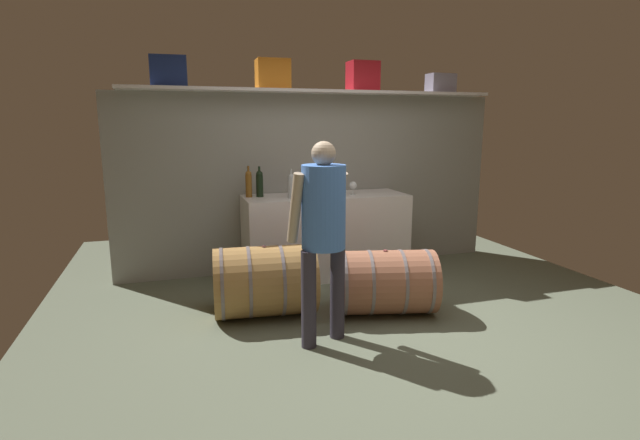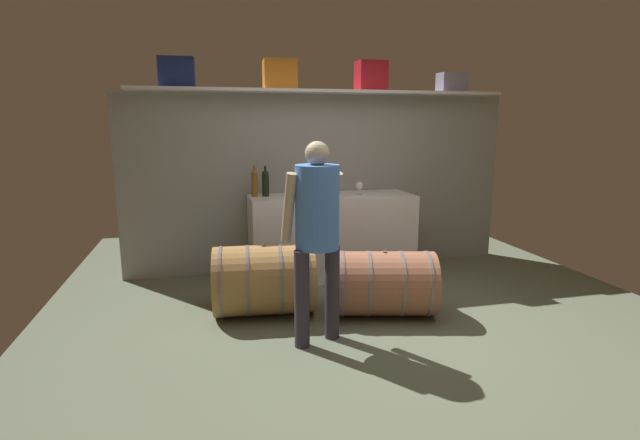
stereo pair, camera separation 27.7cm
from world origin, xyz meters
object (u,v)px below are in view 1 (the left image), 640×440
at_px(toolcase_navy, 169,71).
at_px(wine_barrel_near, 265,281).
at_px(wine_bottle_amber, 249,183).
at_px(wine_barrel_far, 385,282).
at_px(toolcase_orange, 273,74).
at_px(red_funnel, 304,191).
at_px(work_cabinet, 326,235).
at_px(wine_bottle_dark, 260,183).
at_px(winemaker_pouring, 323,222).
at_px(wine_glass, 353,186).
at_px(toolcase_red, 363,76).
at_px(toolcase_grey, 441,83).
at_px(wine_bottle_clear, 291,185).

bearing_deg(toolcase_navy, wine_barrel_near, -56.89).
relative_size(wine_bottle_amber, wine_barrel_far, 0.33).
height_order(toolcase_orange, wine_barrel_far, toolcase_orange).
bearing_deg(red_funnel, work_cabinet, 0.80).
bearing_deg(wine_barrel_near, wine_bottle_dark, 86.65).
relative_size(red_funnel, winemaker_pouring, 0.08).
height_order(wine_bottle_dark, wine_glass, wine_bottle_dark).
relative_size(toolcase_red, wine_glass, 2.22).
bearing_deg(wine_glass, wine_bottle_amber, 172.09).
relative_size(work_cabinet, wine_bottle_amber, 5.40).
bearing_deg(wine_barrel_far, wine_glass, 96.90).
bearing_deg(wine_bottle_amber, winemaker_pouring, -80.74).
height_order(wine_bottle_dark, wine_barrel_near, wine_bottle_dark).
relative_size(toolcase_red, wine_bottle_amber, 0.97).
height_order(toolcase_orange, work_cabinet, toolcase_orange).
bearing_deg(work_cabinet, wine_bottle_amber, 173.10).
relative_size(toolcase_navy, red_funnel, 2.90).
height_order(toolcase_grey, work_cabinet, toolcase_grey).
bearing_deg(toolcase_navy, wine_glass, -6.19).
xyz_separation_m(wine_glass, wine_barrel_far, (-0.14, -1.17, -0.72)).
relative_size(toolcase_orange, wine_barrel_far, 0.35).
xyz_separation_m(wine_bottle_clear, wine_glass, (0.72, 0.05, -0.04)).
relative_size(toolcase_grey, wine_glass, 2.19).
relative_size(work_cabinet, red_funnel, 14.87).
distance_m(wine_bottle_clear, wine_glass, 0.72).
height_order(toolcase_orange, wine_bottle_clear, toolcase_orange).
bearing_deg(wine_barrel_far, wine_bottle_dark, 137.33).
relative_size(wine_bottle_dark, wine_glass, 2.25).
height_order(toolcase_orange, wine_bottle_dark, toolcase_orange).
height_order(red_funnel, winemaker_pouring, winemaker_pouring).
bearing_deg(toolcase_orange, winemaker_pouring, -88.85).
height_order(toolcase_red, wine_bottle_dark, toolcase_red).
bearing_deg(toolcase_red, wine_barrel_far, -104.68).
bearing_deg(wine_barrel_near, winemaker_pouring, -58.50).
relative_size(toolcase_red, wine_bottle_clear, 1.04).
bearing_deg(wine_bottle_amber, toolcase_orange, 22.81).
bearing_deg(work_cabinet, wine_bottle_dark, 172.50).
bearing_deg(wine_glass, red_funnel, 174.47).
xyz_separation_m(toolcase_navy, toolcase_red, (2.09, 0.00, 0.01)).
relative_size(toolcase_red, winemaker_pouring, 0.21).
xyz_separation_m(work_cabinet, wine_bottle_clear, (-0.42, -0.10, 0.59)).
bearing_deg(work_cabinet, toolcase_navy, 171.66).
relative_size(toolcase_navy, toolcase_grey, 1.11).
distance_m(toolcase_navy, toolcase_grey, 3.08).
xyz_separation_m(toolcase_navy, red_funnel, (1.33, -0.23, -1.22)).
bearing_deg(toolcase_grey, wine_bottle_dark, -178.28).
relative_size(work_cabinet, wine_bottle_dark, 5.51).
xyz_separation_m(toolcase_grey, wine_glass, (-1.21, -0.29, -1.14)).
bearing_deg(wine_bottle_dark, toolcase_red, 6.38).
distance_m(wine_glass, red_funnel, 0.55).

